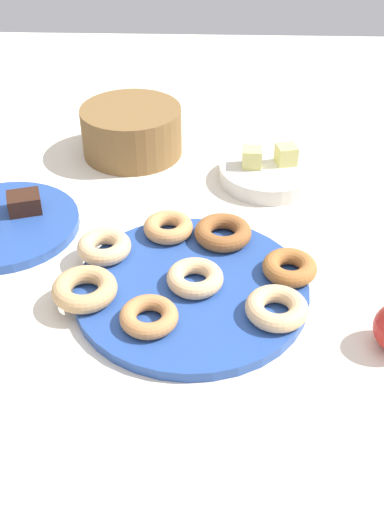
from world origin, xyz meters
TOP-DOWN VIEW (x-y plane):
  - ground_plane at (0.00, 0.00)m, footprint 2.40×2.40m
  - donut_plate at (0.00, 0.00)m, footprint 0.35×0.35m
  - donut_0 at (0.15, 0.03)m, footprint 0.09×0.09m
  - donut_1 at (-0.14, 0.07)m, footprint 0.12×0.12m
  - donut_2 at (-0.15, -0.03)m, footprint 0.13×0.13m
  - donut_3 at (0.12, -0.06)m, footprint 0.11×0.11m
  - donut_4 at (0.05, 0.12)m, footprint 0.12×0.12m
  - donut_5 at (-0.05, -0.08)m, footprint 0.10×0.10m
  - donut_6 at (-0.04, 0.13)m, footprint 0.11×0.11m
  - donut_7 at (0.01, 0.00)m, footprint 0.11×0.11m
  - cake_plate at (-0.33, 0.16)m, footprint 0.26×0.26m
  - brownie_far at (-0.29, 0.19)m, footprint 0.07×0.06m
  - basket at (-0.14, 0.44)m, footprint 0.26×0.26m
  - fruit_bowl at (0.13, 0.33)m, footprint 0.19×0.19m
  - melon_chunk_left at (0.10, 0.33)m, footprint 0.04×0.04m
  - melon_chunk_right at (0.17, 0.35)m, footprint 0.04×0.04m

SIDE VIEW (x-z plane):
  - ground_plane at x=0.00m, z-range 0.00..0.00m
  - cake_plate at x=-0.33m, z-range 0.00..0.02m
  - donut_plate at x=0.00m, z-range 0.00..0.02m
  - fruit_bowl at x=0.13m, z-range 0.00..0.03m
  - donut_5 at x=-0.05m, z-range 0.02..0.04m
  - donut_7 at x=0.01m, z-range 0.02..0.04m
  - donut_6 at x=-0.04m, z-range 0.02..0.04m
  - donut_0 at x=0.15m, z-range 0.02..0.04m
  - donut_4 at x=0.05m, z-range 0.02..0.04m
  - donut_3 at x=0.12m, z-range 0.02..0.04m
  - donut_1 at x=-0.14m, z-range 0.02..0.04m
  - donut_2 at x=-0.15m, z-range 0.02..0.04m
  - brownie_far at x=-0.29m, z-range 0.02..0.05m
  - basket at x=-0.14m, z-range 0.00..0.10m
  - melon_chunk_left at x=0.10m, z-range 0.03..0.07m
  - melon_chunk_right at x=0.17m, z-range 0.03..0.07m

